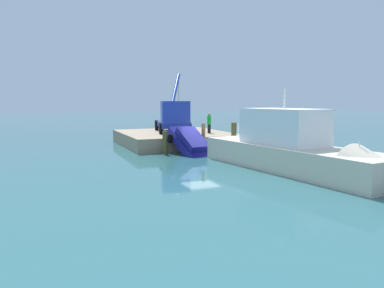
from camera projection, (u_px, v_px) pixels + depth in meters
ground at (201, 153)px, 28.66m from camera, size 200.00×200.00×0.00m
dock at (174, 138)px, 34.29m from camera, size 10.21×9.38×1.11m
crane_truck at (173, 117)px, 33.90m from camera, size 10.67×5.44×5.94m
dock_worker at (209, 123)px, 33.13m from camera, size 0.34×0.34×1.80m
salvaged_car at (192, 145)px, 27.76m from camera, size 4.42×2.80×3.06m
moored_yacht at (313, 164)px, 20.08m from camera, size 15.18×5.40×6.17m
piling_near at (165, 143)px, 28.00m from camera, size 0.36×0.36×1.75m
piling_mid at (203, 138)px, 28.78m from camera, size 0.29×0.29×2.28m
piling_far at (234, 137)px, 29.79m from camera, size 0.41×0.41×2.27m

